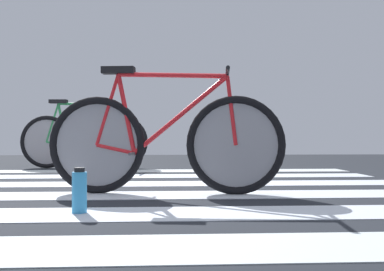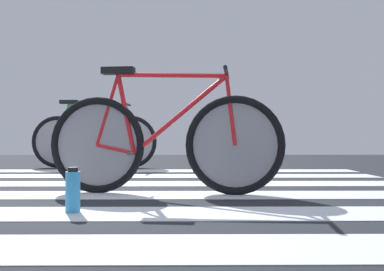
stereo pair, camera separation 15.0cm
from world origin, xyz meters
name	(u,v)px [view 1 (the left image)]	position (x,y,z in m)	size (l,w,h in m)	color
ground	(111,189)	(0.00, 0.00, 0.01)	(18.00, 14.00, 0.02)	black
crosswalk_markings	(108,189)	(0.00, -0.12, 0.02)	(5.39, 4.22, 0.00)	silver
bicycle_1_of_2	(165,141)	(0.45, -0.45, 0.41)	(1.73, 0.52, 0.93)	black
bicycle_2_of_2	(84,140)	(-0.67, 2.34, 0.41)	(1.74, 0.52, 0.93)	black
water_bottle	(79,192)	(-0.01, -1.24, 0.14)	(0.08, 0.08, 0.25)	#3593CF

